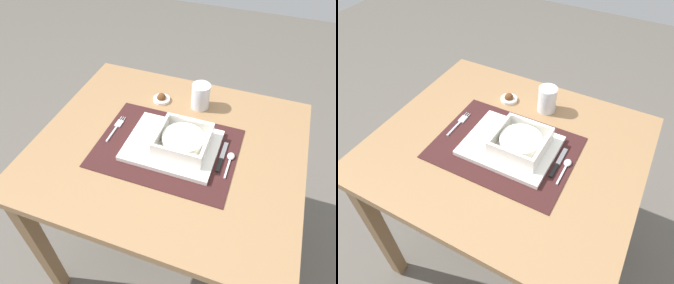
{
  "view_description": "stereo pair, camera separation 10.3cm",
  "coord_description": "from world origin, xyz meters",
  "views": [
    {
      "loc": [
        0.25,
        -0.7,
        1.49
      ],
      "look_at": [
        0.0,
        -0.02,
        0.76
      ],
      "focal_mm": 33.75,
      "sensor_mm": 36.0,
      "label": 1
    },
    {
      "loc": [
        0.35,
        -0.66,
        1.49
      ],
      "look_at": [
        0.0,
        -0.02,
        0.76
      ],
      "focal_mm": 33.75,
      "sensor_mm": 36.0,
      "label": 2
    }
  ],
  "objects": [
    {
      "name": "drinking_glass",
      "position": [
        0.04,
        0.23,
        0.77
      ],
      "size": [
        0.07,
        0.07,
        0.1
      ],
      "color": "white",
      "rests_on": "dining_table"
    },
    {
      "name": "porridge_bowl",
      "position": [
        0.05,
        -0.01,
        0.77
      ],
      "size": [
        0.17,
        0.17,
        0.06
      ],
      "color": "white",
      "rests_on": "serving_plate"
    },
    {
      "name": "ground_plane",
      "position": [
        0.0,
        0.0,
        0.0
      ],
      "size": [
        6.0,
        6.0,
        0.0
      ],
      "primitive_type": "plane",
      "color": "#59544C"
    },
    {
      "name": "fork",
      "position": [
        -0.2,
        0.01,
        0.74
      ],
      "size": [
        0.02,
        0.14,
        0.0
      ],
      "rotation": [
        0.0,
        0.0,
        0.01
      ],
      "color": "silver",
      "rests_on": "placemat"
    },
    {
      "name": "spoon",
      "position": [
        0.21,
        -0.0,
        0.74
      ],
      "size": [
        0.02,
        0.11,
        0.01
      ],
      "rotation": [
        0.0,
        0.0,
        -0.04
      ],
      "color": "silver",
      "rests_on": "placemat"
    },
    {
      "name": "butter_knife",
      "position": [
        0.18,
        -0.01,
        0.74
      ],
      "size": [
        0.01,
        0.13,
        0.01
      ],
      "rotation": [
        0.0,
        0.0,
        0.08
      ],
      "color": "black",
      "rests_on": "placemat"
    },
    {
      "name": "bread_knife",
      "position": [
        0.16,
        -0.01,
        0.74
      ],
      "size": [
        0.01,
        0.13,
        0.01
      ],
      "rotation": [
        0.0,
        0.0,
        0.04
      ],
      "color": "#59331E",
      "rests_on": "placemat"
    },
    {
      "name": "condiment_saucer",
      "position": [
        -0.11,
        0.22,
        0.74
      ],
      "size": [
        0.06,
        0.06,
        0.04
      ],
      "color": "white",
      "rests_on": "dining_table"
    },
    {
      "name": "dining_table",
      "position": [
        0.0,
        0.0,
        0.62
      ],
      "size": [
        0.89,
        0.78,
        0.73
      ],
      "color": "#936D47",
      "rests_on": "ground"
    },
    {
      "name": "serving_plate",
      "position": [
        0.02,
        -0.01,
        0.74
      ],
      "size": [
        0.3,
        0.24,
        0.02
      ],
      "primitive_type": "cube",
      "color": "white",
      "rests_on": "placemat"
    },
    {
      "name": "placemat",
      "position": [
        0.0,
        -0.02,
        0.73
      ],
      "size": [
        0.46,
        0.35,
        0.0
      ],
      "primitive_type": "cube",
      "color": "#381919",
      "rests_on": "dining_table"
    }
  ]
}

